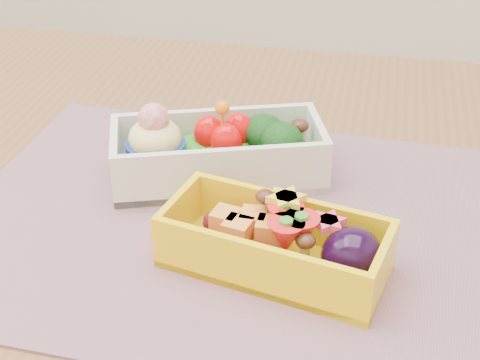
% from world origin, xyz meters
% --- Properties ---
extents(table, '(1.20, 0.80, 0.75)m').
position_xyz_m(table, '(0.00, 0.00, 0.65)').
color(table, brown).
rests_on(table, ground).
extents(placemat, '(0.46, 0.36, 0.00)m').
position_xyz_m(placemat, '(0.05, 0.00, 0.75)').
color(placemat, '#91646B').
rests_on(placemat, table).
extents(bento_white, '(0.20, 0.14, 0.08)m').
position_xyz_m(bento_white, '(0.02, 0.07, 0.78)').
color(bento_white, silver).
rests_on(bento_white, placemat).
extents(bento_yellow, '(0.18, 0.11, 0.06)m').
position_xyz_m(bento_yellow, '(0.10, -0.05, 0.78)').
color(bento_yellow, yellow).
rests_on(bento_yellow, placemat).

